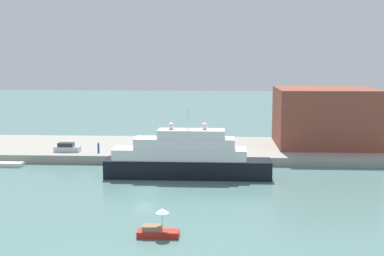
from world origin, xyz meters
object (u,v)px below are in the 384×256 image
at_px(mooring_bollard, 150,153).
at_px(parked_car, 67,148).
at_px(person_figure, 98,148).
at_px(large_yacht, 186,158).
at_px(harbor_building, 325,117).
at_px(work_barge, 7,164).
at_px(small_motorboat, 158,229).

bearing_deg(mooring_bollard, parked_car, 170.62).
height_order(parked_car, person_figure, person_figure).
height_order(large_yacht, harbor_building, harbor_building).
bearing_deg(large_yacht, work_barge, 169.03).
height_order(work_barge, person_figure, person_figure).
xyz_separation_m(large_yacht, small_motorboat, (-1.08, -25.79, -2.10)).
distance_m(harbor_building, mooring_bollard, 33.91).
height_order(large_yacht, parked_car, large_yacht).
bearing_deg(harbor_building, work_barge, -164.33).
bearing_deg(parked_car, large_yacht, -28.77).
bearing_deg(person_figure, large_yacht, -35.29).
bearing_deg(parked_car, person_figure, -6.13).
relative_size(harbor_building, mooring_bollard, 27.19).
bearing_deg(large_yacht, harbor_building, 40.52).
relative_size(parked_car, person_figure, 2.43).
xyz_separation_m(small_motorboat, work_barge, (-28.90, 31.60, -0.46)).
relative_size(small_motorboat, person_figure, 2.31).
bearing_deg(parked_car, mooring_bollard, -9.38).
xyz_separation_m(small_motorboat, harbor_building, (25.86, 46.96, 6.01)).
bearing_deg(person_figure, mooring_bollard, -11.36).
bearing_deg(person_figure, work_barge, -158.57).
relative_size(work_barge, parked_car, 1.17).
xyz_separation_m(work_barge, harbor_building, (54.76, 15.36, 6.47)).
bearing_deg(parked_car, work_barge, -143.50).
relative_size(parked_car, mooring_bollard, 6.63).
bearing_deg(work_barge, small_motorboat, -47.56).
height_order(large_yacht, small_motorboat, large_yacht).
height_order(small_motorboat, parked_car, parked_car).
relative_size(small_motorboat, parked_car, 0.95).
xyz_separation_m(harbor_building, person_figure, (-40.75, -9.87, -4.50)).
distance_m(work_barge, person_figure, 15.17).
height_order(small_motorboat, mooring_bollard, small_motorboat).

